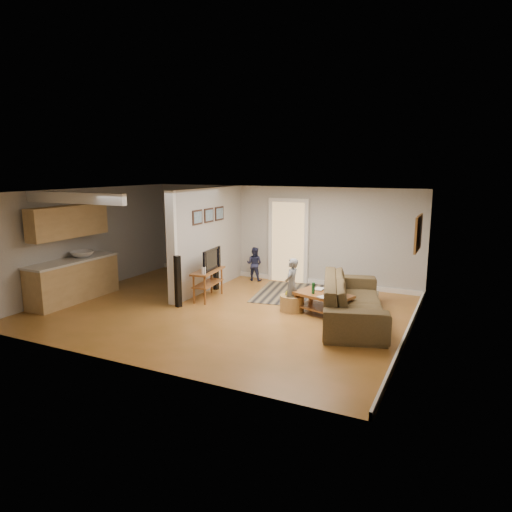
{
  "coord_description": "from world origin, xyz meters",
  "views": [
    {
      "loc": [
        4.64,
        -8.05,
        2.97
      ],
      "look_at": [
        0.46,
        0.64,
        1.1
      ],
      "focal_mm": 32.0,
      "sensor_mm": 36.0,
      "label": 1
    }
  ],
  "objects_px": {
    "tv_console": "(208,273)",
    "child": "(291,311)",
    "sofa": "(352,320)",
    "speaker_left": "(178,282)",
    "toy_basket": "(292,302)",
    "speaker_right": "(216,269)",
    "toddler": "(254,280)",
    "coffee_table": "(324,298)"
  },
  "relations": [
    {
      "from": "speaker_left",
      "to": "child",
      "type": "xyz_separation_m",
      "value": [
        2.31,
        0.8,
        -0.56
      ]
    },
    {
      "from": "sofa",
      "to": "tv_console",
      "type": "xyz_separation_m",
      "value": [
        -3.35,
        0.05,
        0.62
      ]
    },
    {
      "from": "sofa",
      "to": "toy_basket",
      "type": "relative_size",
      "value": 5.67
    },
    {
      "from": "speaker_right",
      "to": "toy_basket",
      "type": "relative_size",
      "value": 2.06
    },
    {
      "from": "sofa",
      "to": "speaker_right",
      "type": "distance_m",
      "value": 3.75
    },
    {
      "from": "coffee_table",
      "to": "toy_basket",
      "type": "height_order",
      "value": "coffee_table"
    },
    {
      "from": "speaker_left",
      "to": "toddler",
      "type": "relative_size",
      "value": 1.25
    },
    {
      "from": "toddler",
      "to": "speaker_left",
      "type": "bearing_deg",
      "value": 76.85
    },
    {
      "from": "speaker_left",
      "to": "child",
      "type": "relative_size",
      "value": 1.0
    },
    {
      "from": "sofa",
      "to": "speaker_left",
      "type": "bearing_deg",
      "value": 85.59
    },
    {
      "from": "speaker_left",
      "to": "toddler",
      "type": "bearing_deg",
      "value": 99.55
    },
    {
      "from": "child",
      "to": "tv_console",
      "type": "bearing_deg",
      "value": -88.46
    },
    {
      "from": "sofa",
      "to": "speaker_right",
      "type": "relative_size",
      "value": 2.76
    },
    {
      "from": "toy_basket",
      "to": "toddler",
      "type": "bearing_deg",
      "value": 132.63
    },
    {
      "from": "speaker_right",
      "to": "toy_basket",
      "type": "height_order",
      "value": "speaker_right"
    },
    {
      "from": "sofa",
      "to": "coffee_table",
      "type": "xyz_separation_m",
      "value": [
        -0.62,
        0.07,
        0.35
      ]
    },
    {
      "from": "toddler",
      "to": "tv_console",
      "type": "bearing_deg",
      "value": 80.53
    },
    {
      "from": "tv_console",
      "to": "child",
      "type": "relative_size",
      "value": 0.98
    },
    {
      "from": "toy_basket",
      "to": "child",
      "type": "height_order",
      "value": "child"
    },
    {
      "from": "tv_console",
      "to": "speaker_right",
      "type": "bearing_deg",
      "value": 102.23
    },
    {
      "from": "speaker_right",
      "to": "child",
      "type": "relative_size",
      "value": 0.93
    },
    {
      "from": "speaker_left",
      "to": "speaker_right",
      "type": "bearing_deg",
      "value": 108.55
    },
    {
      "from": "coffee_table",
      "to": "toddler",
      "type": "height_order",
      "value": "coffee_table"
    },
    {
      "from": "tv_console",
      "to": "toy_basket",
      "type": "distance_m",
      "value": 2.1
    },
    {
      "from": "coffee_table",
      "to": "sofa",
      "type": "bearing_deg",
      "value": -6.59
    },
    {
      "from": "toy_basket",
      "to": "toddler",
      "type": "distance_m",
      "value": 2.76
    },
    {
      "from": "speaker_left",
      "to": "speaker_right",
      "type": "relative_size",
      "value": 1.08
    },
    {
      "from": "tv_console",
      "to": "speaker_left",
      "type": "relative_size",
      "value": 0.99
    },
    {
      "from": "speaker_left",
      "to": "speaker_right",
      "type": "xyz_separation_m",
      "value": [
        0.0,
        1.6,
        -0.04
      ]
    },
    {
      "from": "sofa",
      "to": "child",
      "type": "bearing_deg",
      "value": 72.25
    },
    {
      "from": "toy_basket",
      "to": "speaker_right",
      "type": "bearing_deg",
      "value": 161.4
    },
    {
      "from": "speaker_right",
      "to": "toddler",
      "type": "xyz_separation_m",
      "value": [
        0.45,
        1.25,
        -0.52
      ]
    },
    {
      "from": "sofa",
      "to": "coffee_table",
      "type": "bearing_deg",
      "value": 66.97
    },
    {
      "from": "sofa",
      "to": "tv_console",
      "type": "height_order",
      "value": "tv_console"
    },
    {
      "from": "coffee_table",
      "to": "tv_console",
      "type": "relative_size",
      "value": 1.16
    },
    {
      "from": "toy_basket",
      "to": "child",
      "type": "xyz_separation_m",
      "value": [
        -0.01,
        -0.02,
        -0.19
      ]
    },
    {
      "from": "sofa",
      "to": "toddler",
      "type": "bearing_deg",
      "value": 40.31
    },
    {
      "from": "tv_console",
      "to": "toy_basket",
      "type": "relative_size",
      "value": 2.19
    },
    {
      "from": "child",
      "to": "coffee_table",
      "type": "bearing_deg",
      "value": 95.59
    },
    {
      "from": "tv_console",
      "to": "child",
      "type": "height_order",
      "value": "tv_console"
    },
    {
      "from": "speaker_right",
      "to": "toddler",
      "type": "distance_m",
      "value": 1.43
    },
    {
      "from": "tv_console",
      "to": "toddler",
      "type": "bearing_deg",
      "value": 78.26
    }
  ]
}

